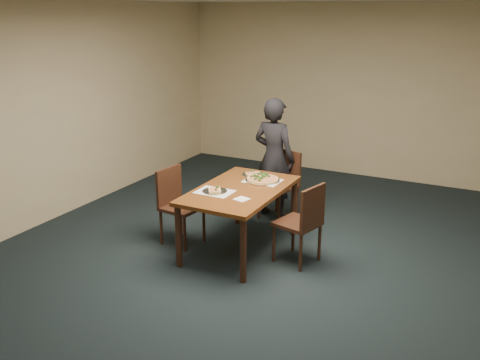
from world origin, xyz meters
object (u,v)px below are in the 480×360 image
at_px(pizza_pan, 262,179).
at_px(slice_plate_far, 253,174).
at_px(chair_left, 177,201).
at_px(chair_right, 304,220).
at_px(chair_far, 282,181).
at_px(dining_table, 240,196).
at_px(slice_plate_near, 215,191).
at_px(diner, 274,158).

height_order(pizza_pan, slice_plate_far, pizza_pan).
relative_size(chair_left, chair_right, 1.00).
relative_size(chair_far, chair_left, 1.00).
xyz_separation_m(dining_table, slice_plate_near, (-0.20, -0.23, 0.11)).
relative_size(chair_far, chair_right, 1.00).
height_order(diner, slice_plate_far, diner).
distance_m(slice_plate_near, slice_plate_far, 0.77).
distance_m(chair_left, pizza_pan, 1.05).
relative_size(dining_table, pizza_pan, 3.67).
bearing_deg(slice_plate_far, dining_table, -80.34).
height_order(dining_table, chair_left, chair_left).
xyz_separation_m(chair_left, pizza_pan, (0.88, 0.51, 0.26)).
relative_size(diner, slice_plate_far, 5.73).
xyz_separation_m(dining_table, diner, (-0.10, 1.18, 0.14)).
height_order(chair_left, pizza_pan, chair_left).
bearing_deg(slice_plate_near, pizza_pan, 63.29).
height_order(dining_table, chair_right, chair_right).
bearing_deg(pizza_pan, dining_table, -106.20).
distance_m(chair_left, slice_plate_near, 0.63).
bearing_deg(dining_table, diner, 94.84).
xyz_separation_m(diner, slice_plate_near, (-0.10, -1.41, -0.04)).
relative_size(chair_far, slice_plate_far, 3.25).
height_order(chair_left, chair_right, same).
distance_m(chair_far, chair_left, 1.53).
distance_m(chair_right, slice_plate_near, 1.03).
distance_m(chair_right, slice_plate_far, 1.04).
distance_m(chair_far, pizza_pan, 0.83).
distance_m(dining_table, chair_far, 1.17).
distance_m(dining_table, pizza_pan, 0.40).
height_order(chair_right, pizza_pan, chair_right).
distance_m(chair_far, diner, 0.32).
distance_m(dining_table, diner, 1.19).
distance_m(pizza_pan, slice_plate_near, 0.67).
bearing_deg(pizza_pan, diner, 104.31).
height_order(pizza_pan, slice_plate_near, pizza_pan).
distance_m(chair_left, chair_right, 1.55).
xyz_separation_m(dining_table, chair_right, (0.77, -0.00, -0.14)).
bearing_deg(chair_far, dining_table, -73.10).
relative_size(chair_right, diner, 0.57).
relative_size(diner, slice_plate_near, 5.73).
distance_m(chair_right, diner, 1.50).
height_order(chair_far, diner, diner).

